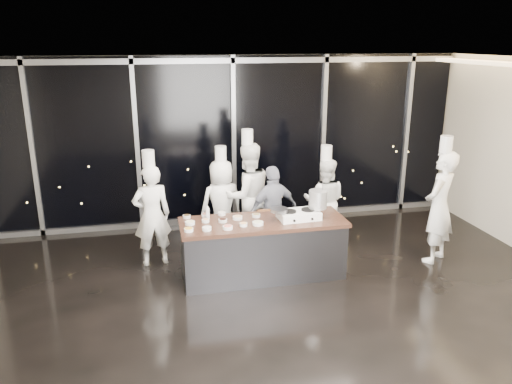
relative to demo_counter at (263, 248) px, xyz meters
The scene contains 15 objects.
ground 1.01m from the demo_counter, 90.00° to the right, with size 9.00×9.00×0.00m, color black.
room_shell 2.01m from the demo_counter, 78.94° to the right, with size 9.02×7.02×3.21m.
window_wall 2.78m from the demo_counter, 90.00° to the left, with size 8.90×0.11×3.20m.
demo_counter is the anchor object (origin of this frame).
stove 0.74m from the demo_counter, ahead, with size 0.63×0.42×0.14m.
frying_pan 0.65m from the demo_counter, 10.73° to the right, with size 0.47×0.28×0.04m.
stock_pot 1.11m from the demo_counter, ahead, with size 0.27×0.27×0.27m, color silver.
prep_bowls 0.78m from the demo_counter, behind, with size 1.18×0.73×0.05m.
squeeze_bottle 1.00m from the demo_counter, 162.24° to the left, with size 0.06×0.06×0.22m.
chef_far_left 1.84m from the demo_counter, 153.41° to the left, with size 0.66×0.49×1.87m.
chef_left 1.37m from the demo_counter, 108.94° to the left, with size 0.85×0.66×1.78m.
chef_center 1.29m from the demo_counter, 89.57° to the left, with size 1.02×0.88×2.06m.
guest 0.93m from the demo_counter, 65.86° to the left, with size 0.96×0.61×1.51m.
chef_right 1.76m from the demo_counter, 38.52° to the left, with size 0.89×0.80×1.75m.
chef_side 2.91m from the demo_counter, ahead, with size 0.80×0.75×2.06m.
Camera 1 is at (-1.58, -5.86, 3.48)m, focal length 35.00 mm.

